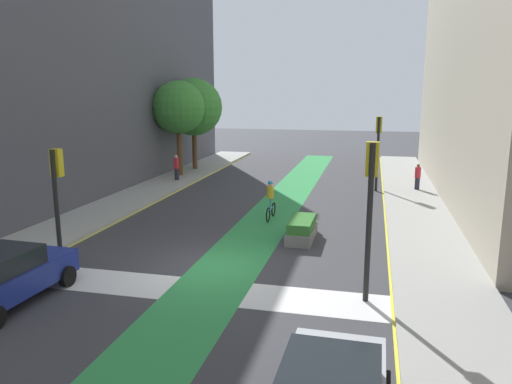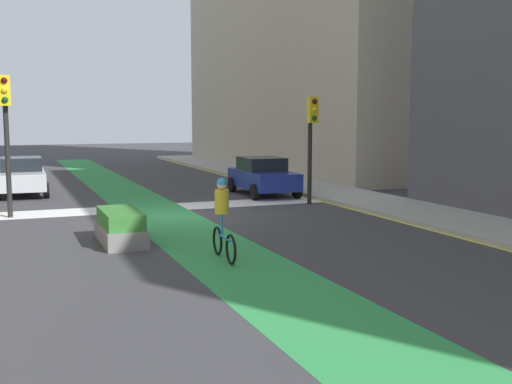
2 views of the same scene
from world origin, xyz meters
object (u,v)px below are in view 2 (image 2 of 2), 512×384
at_px(traffic_signal_near_right, 6,119).
at_px(median_planter, 121,227).
at_px(cyclist_in_lane, 223,217).
at_px(car_blue_left_near, 263,176).
at_px(car_silver_right_near, 22,176).
at_px(traffic_signal_near_left, 312,129).

relative_size(traffic_signal_near_right, median_planter, 1.86).
bearing_deg(cyclist_in_lane, car_blue_left_near, -116.72).
bearing_deg(traffic_signal_near_right, cyclist_in_lane, 118.91).
relative_size(car_blue_left_near, cyclist_in_lane, 2.30).
bearing_deg(cyclist_in_lane, median_planter, -55.78).
height_order(car_blue_left_near, cyclist_in_lane, cyclist_in_lane).
bearing_deg(car_blue_left_near, car_silver_right_near, -21.54).
xyz_separation_m(traffic_signal_near_left, median_planter, (7.79, 4.60, -2.39)).
relative_size(traffic_signal_near_right, car_blue_left_near, 1.07).
height_order(car_silver_right_near, median_planter, car_silver_right_near).
xyz_separation_m(car_blue_left_near, median_planter, (7.26, 8.01, -0.40)).
height_order(traffic_signal_near_right, median_planter, traffic_signal_near_right).
bearing_deg(median_planter, car_blue_left_near, -132.20).
relative_size(car_silver_right_near, cyclist_in_lane, 2.28).
xyz_separation_m(traffic_signal_near_left, car_blue_left_near, (0.53, -3.41, -2.00)).
bearing_deg(car_silver_right_near, cyclist_in_lane, 105.41).
bearing_deg(car_blue_left_near, traffic_signal_near_left, 98.85).
xyz_separation_m(cyclist_in_lane, median_planter, (1.86, -2.73, -0.57)).
bearing_deg(traffic_signal_near_right, median_planter, 115.99).
height_order(car_silver_right_near, cyclist_in_lane, cyclist_in_lane).
height_order(car_blue_left_near, median_planter, car_blue_left_near).
xyz_separation_m(traffic_signal_near_left, cyclist_in_lane, (5.94, 7.33, -1.83)).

